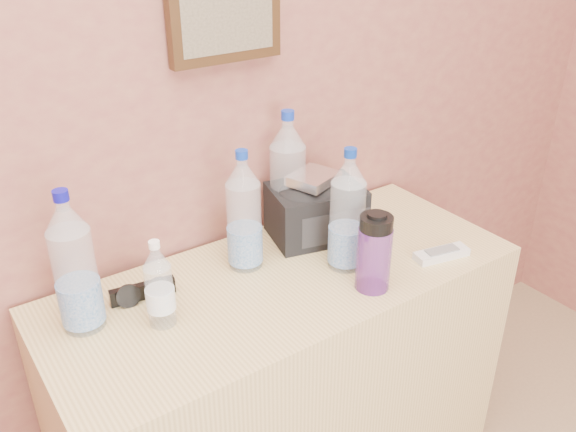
% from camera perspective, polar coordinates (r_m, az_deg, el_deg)
% --- Properties ---
extents(picture_frame, '(0.30, 0.03, 0.25)m').
position_cam_1_polar(picture_frame, '(1.55, -5.92, 18.66)').
color(picture_frame, '#382311').
rests_on(picture_frame, room_shell).
extents(dresser, '(1.24, 0.52, 0.77)m').
position_cam_1_polar(dresser, '(1.82, -0.22, -15.86)').
color(dresser, tan).
rests_on(dresser, ground).
extents(pet_large_a, '(0.09, 0.09, 0.34)m').
position_cam_1_polar(pet_large_a, '(1.40, -19.31, -4.74)').
color(pet_large_a, silver).
rests_on(pet_large_a, dresser).
extents(pet_large_b, '(0.09, 0.09, 0.33)m').
position_cam_1_polar(pet_large_b, '(1.55, -4.14, -0.07)').
color(pet_large_b, '#CDE1FA').
rests_on(pet_large_b, dresser).
extents(pet_large_c, '(0.10, 0.10, 0.37)m').
position_cam_1_polar(pet_large_c, '(1.70, -0.03, 3.24)').
color(pet_large_c, white).
rests_on(pet_large_c, dresser).
extents(pet_large_d, '(0.09, 0.09, 0.33)m').
position_cam_1_polar(pet_large_d, '(1.55, 5.56, -0.02)').
color(pet_large_d, '#C3DFFD').
rests_on(pet_large_d, dresser).
extents(pet_small, '(0.06, 0.06, 0.21)m').
position_cam_1_polar(pet_small, '(1.39, -11.95, -6.63)').
color(pet_small, white).
rests_on(pet_small, dresser).
extents(nalgene_bottle, '(0.09, 0.09, 0.21)m').
position_cam_1_polar(nalgene_bottle, '(1.49, 8.06, -3.33)').
color(nalgene_bottle, '#622290').
rests_on(nalgene_bottle, dresser).
extents(sunglasses, '(0.17, 0.08, 0.04)m').
position_cam_1_polar(sunglasses, '(1.52, -13.44, -6.86)').
color(sunglasses, black).
rests_on(sunglasses, dresser).
extents(ac_remote, '(0.16, 0.08, 0.02)m').
position_cam_1_polar(ac_remote, '(1.70, 14.16, -3.46)').
color(ac_remote, white).
rests_on(ac_remote, dresser).
extents(toiletry_bag, '(0.29, 0.24, 0.17)m').
position_cam_1_polar(toiletry_bag, '(1.72, 2.62, 0.71)').
color(toiletry_bag, black).
rests_on(toiletry_bag, dresser).
extents(foil_packet, '(0.15, 0.14, 0.03)m').
position_cam_1_polar(foil_packet, '(1.67, 2.39, 3.55)').
color(foil_packet, silver).
rests_on(foil_packet, toiletry_bag).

